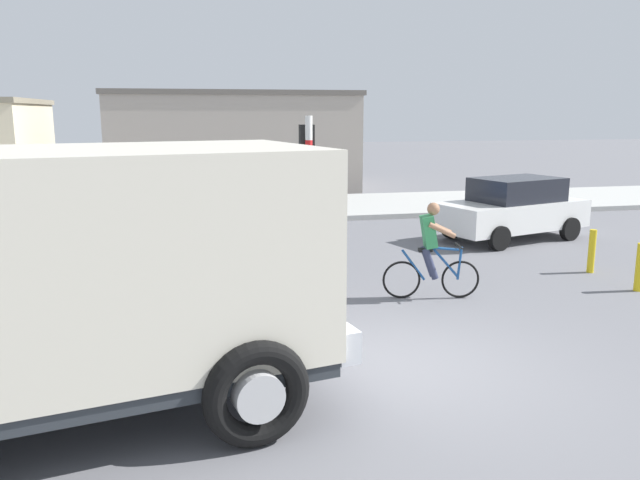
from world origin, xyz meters
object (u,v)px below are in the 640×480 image
at_px(car_red_near, 148,209).
at_px(car_white_mid, 513,208).
at_px(cyclist, 431,251).
at_px(traffic_light_pole, 308,183).
at_px(bollard_far, 592,251).
at_px(bollard_near, 639,267).
at_px(truck_foreground, 68,270).

bearing_deg(car_red_near, car_white_mid, -12.01).
relative_size(cyclist, traffic_light_pole, 0.54).
distance_m(car_red_near, bollard_far, 10.58).
relative_size(traffic_light_pole, car_red_near, 0.74).
height_order(cyclist, bollard_far, cyclist).
xyz_separation_m(car_white_mid, bollard_near, (-0.16, -4.92, -0.37)).
height_order(car_white_mid, bollard_near, car_white_mid).
distance_m(truck_foreground, bollard_far, 10.44).
bearing_deg(traffic_light_pole, cyclist, -8.94).
bearing_deg(car_white_mid, cyclist, -132.26).
bearing_deg(bollard_near, truck_foreground, -161.93).
bearing_deg(bollard_far, truck_foreground, -154.55).
distance_m(cyclist, bollard_far, 4.09).
relative_size(traffic_light_pole, bollard_near, 3.56).
relative_size(truck_foreground, bollard_near, 6.44).
xyz_separation_m(truck_foreground, bollard_near, (9.37, 3.06, -1.22)).
relative_size(truck_foreground, bollard_far, 6.44).
bearing_deg(bollard_far, cyclist, -165.82).
bearing_deg(cyclist, bollard_far, 14.18).
distance_m(car_red_near, bollard_near, 11.37).
height_order(truck_foreground, bollard_near, truck_foreground).
bearing_deg(bollard_near, traffic_light_pole, 173.06).
height_order(car_red_near, car_white_mid, same).
bearing_deg(bollard_near, car_white_mid, 88.11).
relative_size(truck_foreground, car_red_near, 1.35).
height_order(traffic_light_pole, car_white_mid, traffic_light_pole).
bearing_deg(bollard_far, traffic_light_pole, -173.81).
relative_size(car_white_mid, bollard_near, 4.80).
xyz_separation_m(truck_foreground, bollard_far, (9.37, 4.46, -1.22)).
height_order(cyclist, car_white_mid, cyclist).
height_order(car_red_near, bollard_far, car_red_near).
bearing_deg(bollard_far, car_white_mid, 87.35).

